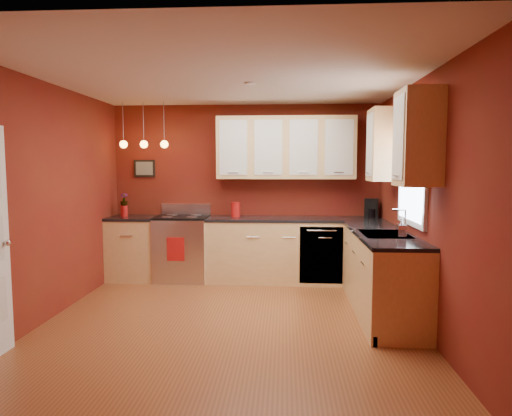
# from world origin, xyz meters

# --- Properties ---
(floor) EXTENTS (4.20, 4.20, 0.00)m
(floor) POSITION_xyz_m (0.00, 0.00, 0.00)
(floor) COLOR brown
(floor) RESTS_ON ground
(ceiling) EXTENTS (4.00, 4.20, 0.02)m
(ceiling) POSITION_xyz_m (0.00, 0.00, 2.60)
(ceiling) COLOR beige
(ceiling) RESTS_ON wall_back
(wall_back) EXTENTS (4.00, 0.02, 2.60)m
(wall_back) POSITION_xyz_m (0.00, 2.10, 1.30)
(wall_back) COLOR maroon
(wall_back) RESTS_ON floor
(wall_front) EXTENTS (4.00, 0.02, 2.60)m
(wall_front) POSITION_xyz_m (0.00, -2.10, 1.30)
(wall_front) COLOR maroon
(wall_front) RESTS_ON floor
(wall_left) EXTENTS (0.02, 4.20, 2.60)m
(wall_left) POSITION_xyz_m (-2.00, 0.00, 1.30)
(wall_left) COLOR maroon
(wall_left) RESTS_ON floor
(wall_right) EXTENTS (0.02, 4.20, 2.60)m
(wall_right) POSITION_xyz_m (2.00, 0.00, 1.30)
(wall_right) COLOR maroon
(wall_right) RESTS_ON floor
(base_cabinets_back_left) EXTENTS (0.70, 0.60, 0.90)m
(base_cabinets_back_left) POSITION_xyz_m (-1.65, 1.80, 0.45)
(base_cabinets_back_left) COLOR #EABB7D
(base_cabinets_back_left) RESTS_ON floor
(base_cabinets_back_right) EXTENTS (2.54, 0.60, 0.90)m
(base_cabinets_back_right) POSITION_xyz_m (0.73, 1.80, 0.45)
(base_cabinets_back_right) COLOR #EABB7D
(base_cabinets_back_right) RESTS_ON floor
(base_cabinets_right) EXTENTS (0.60, 2.10, 0.90)m
(base_cabinets_right) POSITION_xyz_m (1.70, 0.45, 0.45)
(base_cabinets_right) COLOR #EABB7D
(base_cabinets_right) RESTS_ON floor
(counter_back_left) EXTENTS (0.70, 0.62, 0.04)m
(counter_back_left) POSITION_xyz_m (-1.65, 1.80, 0.92)
(counter_back_left) COLOR black
(counter_back_left) RESTS_ON base_cabinets_back_left
(counter_back_right) EXTENTS (2.54, 0.62, 0.04)m
(counter_back_right) POSITION_xyz_m (0.73, 1.80, 0.92)
(counter_back_right) COLOR black
(counter_back_right) RESTS_ON base_cabinets_back_right
(counter_right) EXTENTS (0.62, 2.10, 0.04)m
(counter_right) POSITION_xyz_m (1.70, 0.45, 0.92)
(counter_right) COLOR black
(counter_right) RESTS_ON base_cabinets_right
(gas_range) EXTENTS (0.76, 0.64, 1.11)m
(gas_range) POSITION_xyz_m (-0.92, 1.80, 0.48)
(gas_range) COLOR silver
(gas_range) RESTS_ON floor
(dishwasher_front) EXTENTS (0.60, 0.02, 0.80)m
(dishwasher_front) POSITION_xyz_m (1.10, 1.51, 0.45)
(dishwasher_front) COLOR silver
(dishwasher_front) RESTS_ON base_cabinets_back_right
(sink) EXTENTS (0.50, 0.70, 0.33)m
(sink) POSITION_xyz_m (1.70, 0.30, 0.92)
(sink) COLOR #939398
(sink) RESTS_ON counter_right
(window) EXTENTS (0.06, 1.02, 1.22)m
(window) POSITION_xyz_m (1.97, 0.30, 1.69)
(window) COLOR white
(window) RESTS_ON wall_right
(upper_cabinets_back) EXTENTS (2.00, 0.35, 0.90)m
(upper_cabinets_back) POSITION_xyz_m (0.60, 1.93, 1.95)
(upper_cabinets_back) COLOR #EABB7D
(upper_cabinets_back) RESTS_ON wall_back
(upper_cabinets_right) EXTENTS (0.35, 1.95, 0.90)m
(upper_cabinets_right) POSITION_xyz_m (1.82, 0.32, 1.95)
(upper_cabinets_right) COLOR #EABB7D
(upper_cabinets_right) RESTS_ON wall_right
(wall_picture) EXTENTS (0.32, 0.03, 0.26)m
(wall_picture) POSITION_xyz_m (-1.55, 2.08, 1.65)
(wall_picture) COLOR black
(wall_picture) RESTS_ON wall_back
(pendant_lights) EXTENTS (0.71, 0.11, 0.66)m
(pendant_lights) POSITION_xyz_m (-1.45, 1.75, 2.01)
(pendant_lights) COLOR #939398
(pendant_lights) RESTS_ON ceiling
(red_canister) EXTENTS (0.14, 0.14, 0.22)m
(red_canister) POSITION_xyz_m (-0.13, 1.87, 1.05)
(red_canister) COLOR #AC1412
(red_canister) RESTS_ON counter_back_right
(red_vase) EXTENTS (0.10, 0.10, 0.16)m
(red_vase) POSITION_xyz_m (-1.79, 1.81, 1.02)
(red_vase) COLOR #AC1412
(red_vase) RESTS_ON counter_back_left
(flowers) EXTENTS (0.13, 0.13, 0.21)m
(flowers) POSITION_xyz_m (-1.79, 1.81, 1.18)
(flowers) COLOR #AC1412
(flowers) RESTS_ON red_vase
(coffee_maker) EXTENTS (0.23, 0.22, 0.28)m
(coffee_maker) POSITION_xyz_m (1.85, 1.90, 1.07)
(coffee_maker) COLOR black
(coffee_maker) RESTS_ON counter_back_right
(soap_pump) EXTENTS (0.09, 0.09, 0.20)m
(soap_pump) POSITION_xyz_m (1.82, 0.07, 1.04)
(soap_pump) COLOR silver
(soap_pump) RESTS_ON counter_right
(dish_towel) EXTENTS (0.25, 0.02, 0.34)m
(dish_towel) POSITION_xyz_m (-0.94, 1.47, 0.52)
(dish_towel) COLOR #AC1412
(dish_towel) RESTS_ON gas_range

